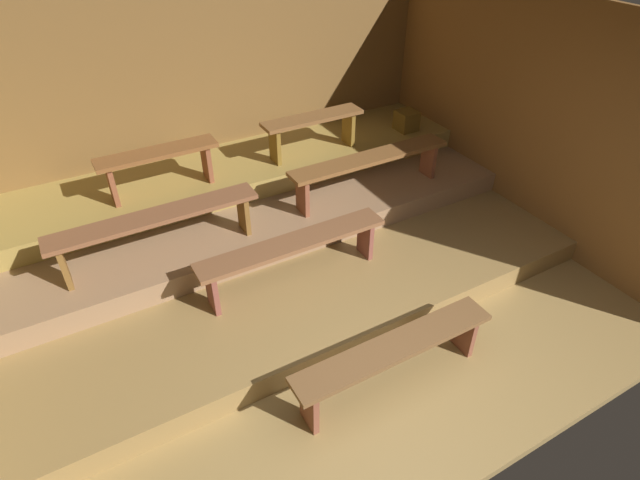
% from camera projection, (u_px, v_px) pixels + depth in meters
% --- Properties ---
extents(ground, '(6.41, 5.07, 0.08)m').
position_uv_depth(ground, '(299.00, 285.00, 5.37)').
color(ground, olive).
extents(wall_back, '(6.41, 0.06, 2.56)m').
position_uv_depth(wall_back, '(212.00, 97.00, 6.11)').
color(wall_back, brown).
rests_on(wall_back, ground).
extents(wall_right, '(0.06, 5.07, 2.56)m').
position_uv_depth(wall_right, '(521.00, 113.00, 5.72)').
color(wall_right, brown).
rests_on(wall_right, ground).
extents(platform_lower, '(5.61, 3.28, 0.23)m').
position_uv_depth(platform_lower, '(278.00, 248.00, 5.63)').
color(platform_lower, olive).
rests_on(platform_lower, ground).
extents(platform_middle, '(5.61, 2.01, 0.23)m').
position_uv_depth(platform_middle, '(253.00, 204.00, 5.94)').
color(platform_middle, '#916E4E').
rests_on(platform_middle, platform_lower).
extents(platform_upper, '(5.61, 1.13, 0.23)m').
position_uv_depth(platform_upper, '(237.00, 171.00, 6.11)').
color(platform_upper, olive).
rests_on(platform_upper, platform_middle).
extents(bench_floor_center, '(1.79, 0.29, 0.47)m').
position_uv_depth(bench_floor_center, '(394.00, 353.00, 4.08)').
color(bench_floor_center, brown).
rests_on(bench_floor_center, ground).
extents(bench_lower_center, '(1.88, 0.29, 0.47)m').
position_uv_depth(bench_lower_center, '(293.00, 249.00, 4.81)').
color(bench_lower_center, brown).
rests_on(bench_lower_center, platform_lower).
extents(bench_middle_left, '(1.95, 0.29, 0.47)m').
position_uv_depth(bench_middle_left, '(156.00, 223.00, 4.75)').
color(bench_middle_left, brown).
rests_on(bench_middle_left, platform_middle).
extents(bench_middle_right, '(1.95, 0.29, 0.47)m').
position_uv_depth(bench_middle_right, '(370.00, 163.00, 5.70)').
color(bench_middle_right, brown).
rests_on(bench_middle_right, platform_middle).
extents(bench_upper_left, '(1.25, 0.29, 0.47)m').
position_uv_depth(bench_upper_left, '(158.00, 160.00, 5.31)').
color(bench_upper_left, brown).
rests_on(bench_upper_left, platform_upper).
extents(bench_upper_right, '(1.25, 0.29, 0.47)m').
position_uv_depth(bench_upper_right, '(313.00, 125.00, 6.04)').
color(bench_upper_right, brown).
rests_on(bench_upper_right, platform_upper).
extents(wooden_crate_upper, '(0.26, 0.26, 0.26)m').
position_uv_depth(wooden_crate_upper, '(407.00, 120.00, 6.72)').
color(wooden_crate_upper, brown).
rests_on(wooden_crate_upper, platform_upper).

